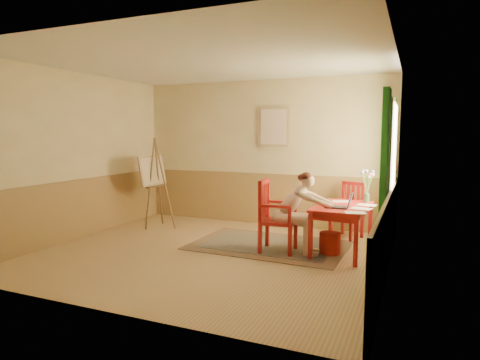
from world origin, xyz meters
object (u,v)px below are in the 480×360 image
at_px(laptop, 341,205).
at_px(chair_back, 349,210).
at_px(chair_left, 275,216).
at_px(easel, 154,174).
at_px(figure, 296,209).
at_px(table, 342,212).

bearing_deg(laptop, chair_back, 93.20).
distance_m(chair_left, easel, 2.80).
height_order(chair_left, figure, figure).
distance_m(chair_left, laptop, 0.99).
bearing_deg(easel, table, -6.83).
bearing_deg(chair_back, figure, -113.90).
xyz_separation_m(chair_back, easel, (-3.54, -0.57, 0.53)).
xyz_separation_m(table, chair_left, (-0.94, -0.31, -0.08)).
distance_m(figure, laptop, 0.65).
distance_m(chair_left, figure, 0.34).
bearing_deg(figure, easel, 166.48).
distance_m(table, laptop, 0.24).
bearing_deg(figure, chair_back, 66.10).
relative_size(table, laptop, 3.31).
height_order(laptop, easel, easel).
relative_size(figure, easel, 0.72).
xyz_separation_m(chair_back, figure, (-0.57, -1.29, 0.20)).
bearing_deg(laptop, easel, 170.09).
relative_size(table, figure, 1.02).
relative_size(chair_left, easel, 0.64).
bearing_deg(chair_left, figure, 5.57).
height_order(chair_back, easel, easel).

